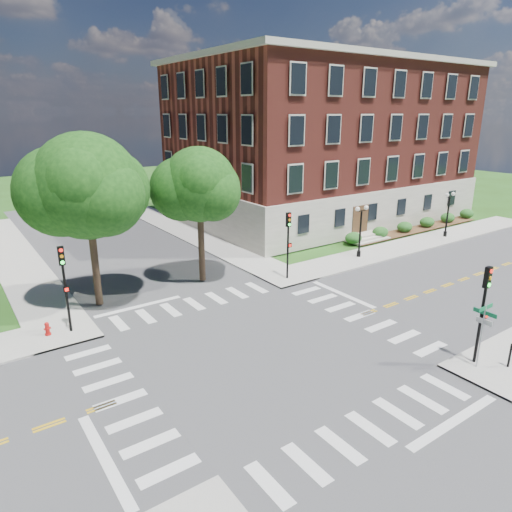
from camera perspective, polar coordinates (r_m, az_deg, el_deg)
ground at (r=23.50m, az=0.57°, el=-11.80°), size 160.00×160.00×0.00m
road_ew at (r=23.50m, az=0.57°, el=-11.78°), size 90.00×12.00×0.01m
road_ns at (r=23.50m, az=0.57°, el=-11.78°), size 12.00×90.00×0.01m
sidewalk_ne at (r=43.61m, az=5.30°, el=2.27°), size 34.00×34.00×0.12m
crosswalk_east at (r=27.85m, az=12.83°, el=-7.34°), size 2.20×10.20×0.02m
stop_bar_east at (r=30.79m, az=10.75°, el=-4.73°), size 0.40×5.50×0.00m
main_building at (r=52.85m, az=8.19°, el=13.96°), size 30.60×22.40×16.50m
shrub_row at (r=49.00m, az=19.31°, el=2.98°), size 18.00×2.00×1.30m
tree_c at (r=28.20m, az=-20.43°, el=8.14°), size 6.17×6.17×10.41m
tree_d at (r=31.00m, az=-7.12°, el=8.81°), size 5.03×5.03×9.29m
traffic_signal_se at (r=23.42m, az=26.59°, el=-5.25°), size 0.33×0.36×4.80m
traffic_signal_ne at (r=31.94m, az=4.05°, el=2.40°), size 0.34×0.38×4.80m
traffic_signal_nw at (r=25.99m, az=-22.85°, el=-2.57°), size 0.35×0.39×4.80m
twin_lamp_west at (r=37.92m, az=12.93°, el=3.40°), size 1.36×0.36×4.23m
twin_lamp_east at (r=46.86m, az=22.87°, el=5.12°), size 1.36×0.36×4.23m
street_sign_pole at (r=23.38m, az=26.52°, el=-7.62°), size 1.10×1.10×3.10m
push_button_post at (r=24.65m, az=29.22°, el=-10.65°), size 0.14×0.21×1.20m
fire_hydrant at (r=27.02m, az=-24.62°, el=-8.30°), size 0.35×0.35×0.75m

